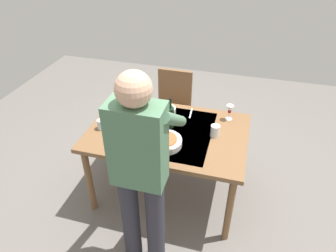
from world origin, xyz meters
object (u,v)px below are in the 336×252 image
object	(u,v)px
wine_bottle	(169,116)
side_bowl_salad	(167,110)
wine_glass_left	(127,99)
chair_near	(173,104)
dinner_plate_near	(124,120)
wine_glass_right	(230,110)
serving_bowl_pasta	(164,142)
water_cup_near_left	(101,124)
water_cup_far_left	(116,107)
side_bowl_bread	(138,130)
water_cup_near_right	(215,131)
person_server	(140,169)
dining_table	(168,138)

from	to	relation	value
wine_bottle	side_bowl_salad	distance (m)	0.25
wine_bottle	wine_glass_left	distance (m)	0.54
chair_near	dinner_plate_near	xyz separation A→B (m)	(0.26, 0.80, 0.25)
wine_glass_right	dinner_plate_near	world-z (taller)	wine_glass_right
wine_glass_left	serving_bowl_pasta	distance (m)	0.71
water_cup_near_left	chair_near	bearing A→B (deg)	-112.59
water_cup_near_left	water_cup_far_left	distance (m)	0.31
side_bowl_bread	water_cup_near_right	bearing A→B (deg)	-168.44
person_server	wine_glass_right	size ratio (longest dim) A/B	11.19
wine_bottle	side_bowl_salad	xyz separation A→B (m)	(0.09, -0.22, -0.08)
chair_near	dinner_plate_near	distance (m)	0.88
wine_bottle	wine_glass_left	bearing A→B (deg)	-22.89
wine_glass_right	side_bowl_bread	distance (m)	0.87
dinner_plate_near	wine_bottle	bearing A→B (deg)	-178.39
side_bowl_bread	wine_bottle	bearing A→B (deg)	-145.41
side_bowl_bread	water_cup_far_left	bearing A→B (deg)	-39.88
side_bowl_salad	water_cup_near_left	bearing A→B (deg)	40.18
side_bowl_bread	water_cup_near_left	bearing A→B (deg)	4.80
dining_table	water_cup_near_right	world-z (taller)	water_cup_near_right
wine_bottle	serving_bowl_pasta	size ratio (longest dim) A/B	0.99
chair_near	side_bowl_bread	size ratio (longest dim) A/B	5.69
chair_near	water_cup_near_left	world-z (taller)	chair_near
wine_bottle	side_bowl_bread	xyz separation A→B (m)	(0.24, 0.17, -0.08)
wine_bottle	dinner_plate_near	world-z (taller)	wine_bottle
person_server	wine_bottle	distance (m)	0.80
dining_table	side_bowl_salad	xyz separation A→B (m)	(0.09, -0.29, 0.11)
wine_bottle	serving_bowl_pasta	world-z (taller)	wine_bottle
dinner_plate_near	dining_table	bearing A→B (deg)	173.13
side_bowl_salad	person_server	bearing A→B (deg)	95.78
person_server	wine_glass_left	bearing A→B (deg)	-63.34
wine_glass_right	water_cup_near_right	xyz separation A→B (m)	(0.09, 0.30, -0.05)
water_cup_near_right	water_cup_near_left	bearing A→B (deg)	9.28
water_cup_near_right	dinner_plate_near	distance (m)	0.86
chair_near	wine_glass_left	world-z (taller)	wine_glass_left
chair_near	water_cup_near_right	size ratio (longest dim) A/B	8.51
wine_glass_left	dinner_plate_near	size ratio (longest dim) A/B	0.66
wine_glass_right	water_cup_near_right	world-z (taller)	wine_glass_right
side_bowl_salad	side_bowl_bread	xyz separation A→B (m)	(0.15, 0.39, -0.00)
chair_near	dining_table	bearing A→B (deg)	101.76
dining_table	serving_bowl_pasta	bearing A→B (deg)	96.56
wine_glass_left	water_cup_near_right	size ratio (longest dim) A/B	1.41
serving_bowl_pasta	dinner_plate_near	bearing A→B (deg)	-29.07
water_cup_near_left	wine_glass_left	bearing A→B (deg)	-102.66
person_server	side_bowl_salad	distance (m)	1.04
water_cup_far_left	water_cup_near_left	bearing A→B (deg)	89.32
dining_table	side_bowl_bread	bearing A→B (deg)	22.35
serving_bowl_pasta	water_cup_near_right	bearing A→B (deg)	-148.56
chair_near	water_cup_near_right	bearing A→B (deg)	125.85
water_cup_near_left	side_bowl_bread	bearing A→B (deg)	-175.20
water_cup_near_right	water_cup_far_left	size ratio (longest dim) A/B	1.22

